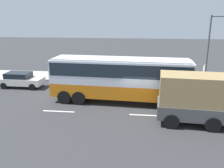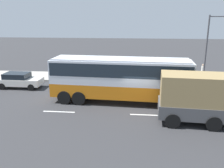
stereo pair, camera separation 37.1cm
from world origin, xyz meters
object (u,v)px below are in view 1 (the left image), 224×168
at_px(car_white_minivan, 21,79).
at_px(street_lamp, 211,45).
at_px(coach_bus, 120,76).
at_px(cargo_truck, 211,99).
at_px(pedestrian_near_curb, 204,70).

xyz_separation_m(car_white_minivan, street_lamp, (18.58, 2.97, 3.31)).
distance_m(coach_bus, street_lamp, 10.62).
distance_m(cargo_truck, pedestrian_near_curb, 12.10).
height_order(car_white_minivan, street_lamp, street_lamp).
relative_size(coach_bus, pedestrian_near_curb, 7.08).
height_order(coach_bus, pedestrian_near_curb, coach_bus).
bearing_deg(cargo_truck, coach_bus, 154.33).
bearing_deg(coach_bus, street_lamp, 39.43).
bearing_deg(pedestrian_near_curb, cargo_truck, -155.12).
bearing_deg(car_white_minivan, street_lamp, 10.08).
bearing_deg(street_lamp, car_white_minivan, -170.91).
xyz_separation_m(cargo_truck, car_white_minivan, (-16.26, 6.72, -0.93)).
bearing_deg(street_lamp, pedestrian_near_curb, 83.18).
bearing_deg(pedestrian_near_curb, coach_bus, 170.65).
xyz_separation_m(cargo_truck, pedestrian_near_curb, (2.57, 11.81, -0.67)).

